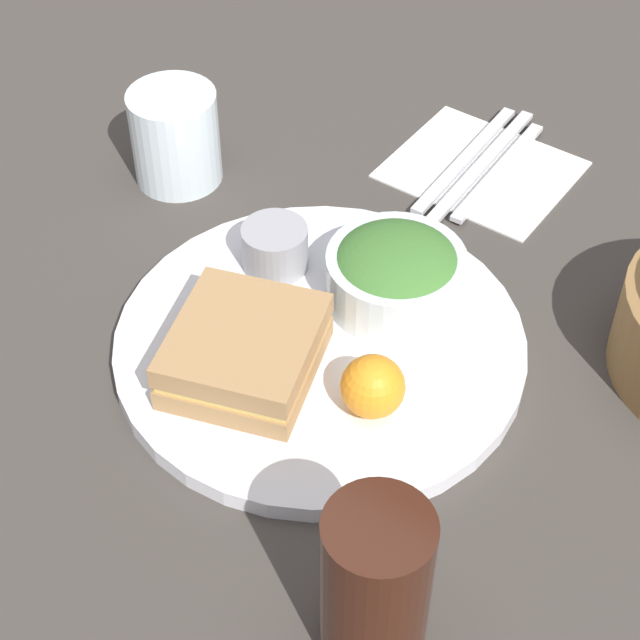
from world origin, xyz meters
name	(u,v)px	position (x,y,z in m)	size (l,w,h in m)	color
ground_plane	(320,351)	(0.00, 0.00, 0.00)	(4.00, 4.00, 0.00)	#3D3833
plate	(320,344)	(0.00, 0.00, 0.01)	(0.33, 0.33, 0.02)	silver
sandwich	(245,351)	(0.06, -0.03, 0.04)	(0.15, 0.14, 0.04)	#A37A4C
salad_bowl	(396,272)	(-0.07, 0.02, 0.04)	(0.12, 0.12, 0.06)	silver
dressing_cup	(275,247)	(-0.05, -0.08, 0.04)	(0.06, 0.06, 0.04)	#99999E
orange_wedge	(373,387)	(0.04, 0.07, 0.04)	(0.05, 0.05, 0.05)	orange
drink_glass	(375,589)	(0.19, 0.18, 0.07)	(0.07, 0.07, 0.13)	#38190F
napkin	(481,169)	(-0.29, -0.01, 0.00)	(0.14, 0.17, 0.00)	white
fork	(465,159)	(-0.29, -0.03, 0.01)	(0.19, 0.01, 0.01)	silver
knife	(482,165)	(-0.29, -0.01, 0.01)	(0.20, 0.01, 0.01)	silver
spoon	(499,171)	(-0.29, 0.01, 0.01)	(0.18, 0.01, 0.01)	silver
water_glass	(175,137)	(-0.11, -0.24, 0.05)	(0.08, 0.08, 0.09)	silver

